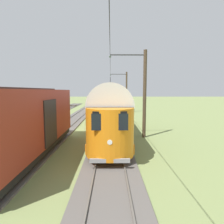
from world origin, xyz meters
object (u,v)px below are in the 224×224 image
(vintage_streetcar, at_px, (110,109))
(catenary_pole_mid_near, at_px, (144,92))
(catenary_pole_foreground, at_px, (126,91))
(boxcar_far_siding, at_px, (25,120))
(track_end_bumper, at_px, (39,116))

(vintage_streetcar, bearing_deg, catenary_pole_mid_near, 153.78)
(catenary_pole_foreground, distance_m, catenary_pole_mid_near, 18.43)
(boxcar_far_siding, relative_size, track_end_bumper, 6.15)
(vintage_streetcar, bearing_deg, catenary_pole_foreground, -99.05)
(catenary_pole_foreground, relative_size, catenary_pole_mid_near, 1.00)
(vintage_streetcar, height_order, track_end_bumper, vintage_streetcar)
(boxcar_far_siding, bearing_deg, catenary_pole_foreground, -108.15)
(catenary_pole_mid_near, distance_m, track_end_bumper, 16.74)
(boxcar_far_siding, xyz_separation_m, track_end_bumper, (4.90, -15.40, -1.76))
(catenary_pole_mid_near, bearing_deg, catenary_pole_foreground, -90.00)
(catenary_pole_foreground, bearing_deg, boxcar_far_siding, 71.85)
(vintage_streetcar, height_order, catenary_pole_mid_near, catenary_pole_mid_near)
(boxcar_far_siding, bearing_deg, track_end_bumper, -72.37)
(vintage_streetcar, xyz_separation_m, boxcar_far_siding, (4.89, 6.13, -0.09))
(boxcar_far_siding, xyz_separation_m, catenary_pole_foreground, (-7.61, -23.22, 1.56))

